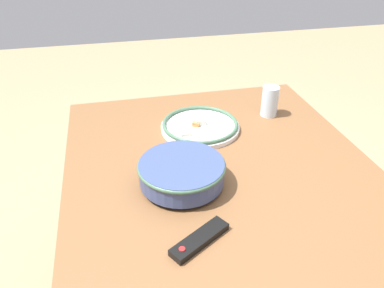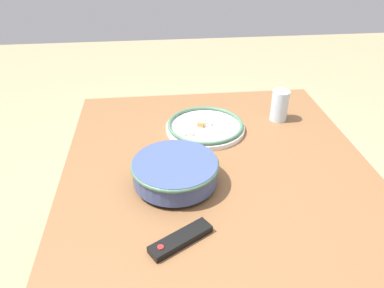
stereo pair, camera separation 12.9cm
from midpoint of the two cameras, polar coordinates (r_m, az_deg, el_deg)
dining_table at (r=1.29m, az=1.62°, el=-6.82°), size 1.21×1.02×0.75m
noodle_bowl at (r=1.14m, az=-4.81°, el=-4.37°), size 0.27×0.27×0.08m
food_plate at (r=1.45m, az=-1.32°, el=2.71°), size 0.30×0.30×0.04m
tv_remote at (r=0.99m, az=-2.68°, el=-14.46°), size 0.13×0.17×0.02m
drinking_glass at (r=1.55m, az=9.45°, el=6.38°), size 0.07×0.07×0.12m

